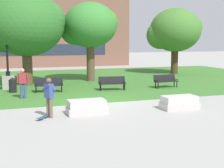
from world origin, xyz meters
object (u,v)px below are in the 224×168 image
object	(u,v)px
skateboard	(44,117)
person_skateboarder	(49,95)
concrete_block_left	(179,103)
park_bench_far_left	(112,82)
lamp_post_center	(8,73)
park_bench_near_left	(49,84)
park_bench_near_right	(165,80)
concrete_block_center	(87,107)
person_bystander_near_lawn	(23,82)
trash_bin	(13,85)

from	to	relation	value
skateboard	person_skateboarder	bearing A→B (deg)	26.41
concrete_block_left	skateboard	bearing A→B (deg)	178.27
park_bench_far_left	lamp_post_center	size ratio (longest dim) A/B	0.35
park_bench_near_left	concrete_block_left	bearing A→B (deg)	-53.07
concrete_block_left	park_bench_near_right	world-z (taller)	park_bench_near_right
person_skateboarder	lamp_post_center	world-z (taller)	lamp_post_center
person_skateboarder	skateboard	distance (m)	0.93
park_bench_near_right	concrete_block_center	bearing A→B (deg)	-140.41
skateboard	park_bench_far_left	bearing A→B (deg)	50.51
park_bench_near_right	person_bystander_near_lawn	bearing A→B (deg)	-173.26
person_skateboarder	park_bench_far_left	size ratio (longest dim) A/B	0.92
skateboard	park_bench_far_left	distance (m)	8.21
park_bench_near_right	park_bench_far_left	bearing A→B (deg)	178.40
person_skateboarder	skateboard	size ratio (longest dim) A/B	1.83
park_bench_far_left	person_skateboarder	bearing A→B (deg)	-128.68
park_bench_near_right	person_bystander_near_lawn	distance (m)	9.79
concrete_block_left	person_bystander_near_lawn	world-z (taller)	person_bystander_near_lawn
park_bench_far_left	lamp_post_center	bearing A→B (deg)	156.43
park_bench_near_left	trash_bin	xyz separation A→B (m)	(-2.19, 0.60, -0.04)
concrete_block_center	skateboard	size ratio (longest dim) A/B	1.93
lamp_post_center	person_bystander_near_lawn	bearing A→B (deg)	-79.57
park_bench_near_right	trash_bin	distance (m)	10.31
concrete_block_center	park_bench_far_left	bearing A→B (deg)	61.63
skateboard	park_bench_near_right	xyz separation A→B (m)	(9.15, 6.21, 0.45)
concrete_block_left	person_bystander_near_lawn	distance (m)	8.78
skateboard	park_bench_near_right	bearing A→B (deg)	34.19
person_skateboarder	skateboard	xyz separation A→B (m)	(-0.25, -0.12, -0.89)
person_skateboarder	trash_bin	xyz separation A→B (m)	(-1.33, 7.35, -0.47)
concrete_block_left	park_bench_far_left	distance (m)	6.63
concrete_block_center	park_bench_far_left	xyz separation A→B (m)	(3.28, 6.08, 0.23)
skateboard	person_bystander_near_lawn	world-z (taller)	person_bystander_near_lawn
person_skateboarder	person_bystander_near_lawn	world-z (taller)	person_bystander_near_lawn
concrete_block_left	park_bench_far_left	xyz separation A→B (m)	(-1.21, 6.52, 0.23)
concrete_block_center	lamp_post_center	size ratio (longest dim) A/B	0.34
concrete_block_center	park_bench_near_left	xyz separation A→B (m)	(-0.82, 6.63, 0.23)
park_bench_near_left	lamp_post_center	distance (m)	3.39
concrete_block_left	lamp_post_center	xyz separation A→B (m)	(-7.75, 9.37, 0.77)
park_bench_far_left	trash_bin	size ratio (longest dim) A/B	1.93
concrete_block_center	skateboard	world-z (taller)	concrete_block_center
concrete_block_center	concrete_block_left	world-z (taller)	same
lamp_post_center	concrete_block_left	bearing A→B (deg)	-50.40
concrete_block_left	person_skateboarder	xyz separation A→B (m)	(-6.18, 0.32, 0.67)
concrete_block_center	skateboard	xyz separation A→B (m)	(-1.93, -0.24, -0.22)
skateboard	park_bench_near_right	size ratio (longest dim) A/B	0.50
concrete_block_left	park_bench_near_right	bearing A→B (deg)	66.97
trash_bin	person_bystander_near_lawn	world-z (taller)	person_bystander_near_lawn
person_skateboarder	park_bench_near_right	size ratio (longest dim) A/B	0.92
concrete_block_center	trash_bin	distance (m)	7.83
concrete_block_left	park_bench_far_left	size ratio (longest dim) A/B	0.97
concrete_block_center	concrete_block_left	xyz separation A→B (m)	(4.50, -0.44, 0.00)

